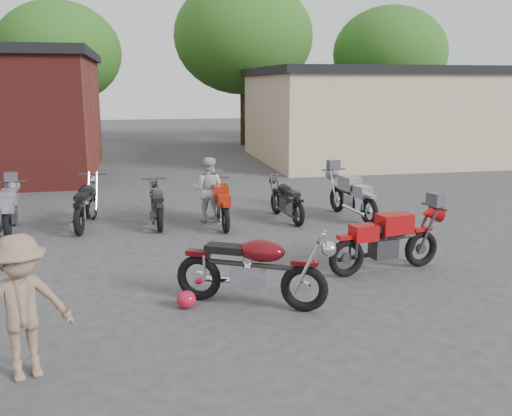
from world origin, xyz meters
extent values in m
plane|color=#333336|center=(0.00, 0.00, 0.00)|extent=(90.00, 90.00, 0.00)
cube|color=tan|center=(8.50, 15.00, 1.75)|extent=(10.00, 8.00, 3.50)
ellipsoid|color=#AB1229|center=(-0.92, 0.18, 0.13)|extent=(0.31, 0.31, 0.26)
imported|color=#B6B6B1|center=(0.05, 5.36, 0.75)|extent=(0.87, 0.77, 1.50)
imported|color=#7F634E|center=(-2.79, -1.42, 0.80)|extent=(1.18, 0.92, 1.61)
camera|label=1|loc=(-1.51, -7.52, 3.14)|focal=40.00mm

